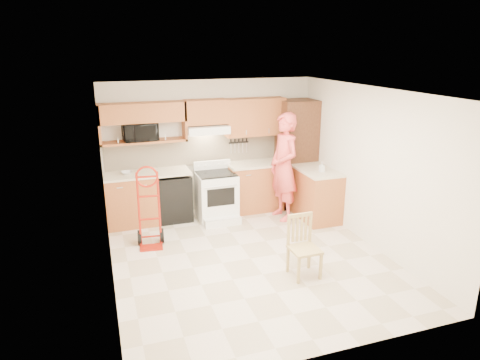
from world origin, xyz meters
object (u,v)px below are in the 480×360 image
range (217,192)px  dining_chair (305,247)px  hand_truck (149,211)px  microwave (140,132)px  person (284,167)px

range → dining_chair: bearing=-76.4°
range → hand_truck: (-1.32, -0.75, 0.08)m
microwave → person: 2.63m
hand_truck → microwave: bearing=94.3°
microwave → dining_chair: (1.84, -2.79, -1.22)m
range → hand_truck: hand_truck is taller
person → microwave: bearing=-112.1°
person → hand_truck: 2.56m
microwave → person: person is taller
range → person: (1.17, -0.33, 0.47)m
range → hand_truck: bearing=-150.4°
person → range: bearing=-110.9°
range → person: bearing=-15.6°
microwave → dining_chair: bearing=-63.2°
range → microwave: bearing=162.1°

